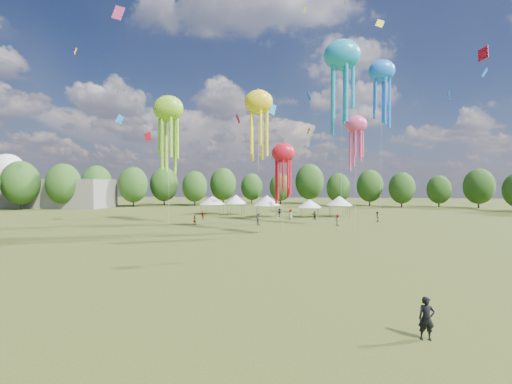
# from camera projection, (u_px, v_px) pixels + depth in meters

# --- Properties ---
(ground) EXTENTS (300.00, 300.00, 0.00)m
(ground) POSITION_uv_depth(u_px,v_px,m) (271.00, 317.00, 17.41)
(ground) COLOR #384416
(ground) RESTS_ON ground
(observer_main) EXTENTS (0.69, 0.45, 1.86)m
(observer_main) POSITION_uv_depth(u_px,v_px,m) (426.00, 318.00, 14.85)
(observer_main) COLOR black
(observer_main) RESTS_ON ground
(spectator_near) EXTENTS (1.18, 1.17, 1.92)m
(spectator_near) POSITION_uv_depth(u_px,v_px,m) (258.00, 219.00, 55.57)
(spectator_near) COLOR gray
(spectator_near) RESTS_ON ground
(spectators_far) EXTENTS (32.85, 15.88, 1.90)m
(spectators_far) POSITION_uv_depth(u_px,v_px,m) (300.00, 216.00, 63.07)
(spectators_far) COLOR gray
(spectators_far) RESTS_ON ground
(festival_tents) EXTENTS (33.08, 11.39, 4.42)m
(festival_tents) POSITION_uv_depth(u_px,v_px,m) (269.00, 201.00, 72.03)
(festival_tents) COLOR #47474C
(festival_tents) RESTS_ON ground
(show_kites) EXTENTS (42.55, 28.39, 30.81)m
(show_kites) POSITION_uv_depth(u_px,v_px,m) (300.00, 100.00, 55.27)
(show_kites) COLOR yellow
(show_kites) RESTS_ON ground
(small_kites) EXTENTS (72.18, 57.15, 44.04)m
(small_kites) POSITION_uv_depth(u_px,v_px,m) (290.00, 42.00, 58.78)
(small_kites) COLOR yellow
(small_kites) RESTS_ON ground
(treeline) EXTENTS (201.57, 95.24, 13.43)m
(treeline) POSITION_uv_depth(u_px,v_px,m) (276.00, 185.00, 79.74)
(treeline) COLOR #38281C
(treeline) RESTS_ON ground
(hangar) EXTENTS (40.00, 12.00, 8.00)m
(hangar) POSITION_uv_depth(u_px,v_px,m) (41.00, 193.00, 97.75)
(hangar) COLOR gray
(hangar) RESTS_ON ground
(radome) EXTENTS (9.00, 9.00, 16.00)m
(radome) POSITION_uv_depth(u_px,v_px,m) (8.00, 173.00, 105.56)
(radome) COLOR white
(radome) RESTS_ON ground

